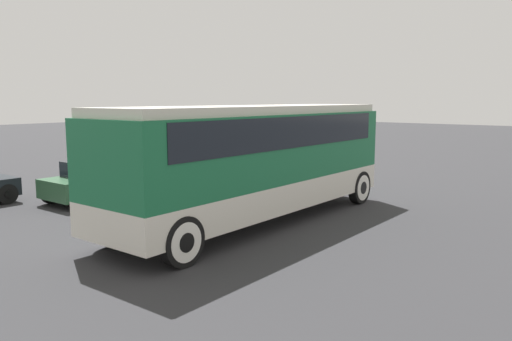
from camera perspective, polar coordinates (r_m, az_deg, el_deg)
ground_plane at (r=14.21m, az=-0.00°, el=-5.88°), size 120.00×120.00×0.00m
tour_bus at (r=13.94m, az=0.24°, el=2.06°), size 9.99×2.62×3.27m
parked_car_mid at (r=22.70m, az=-7.39°, el=1.18°), size 4.60×1.91×1.43m
parked_car_far at (r=18.01m, az=-17.01°, el=-1.02°), size 4.04×1.84×1.38m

